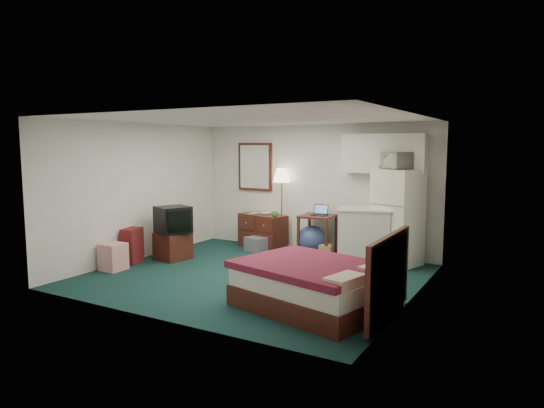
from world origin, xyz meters
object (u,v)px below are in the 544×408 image
Objects in this scene: desk at (317,235)px; suitcase at (132,246)px; fridge at (398,217)px; dresser at (263,231)px; kitchen_counter at (365,237)px; tv_stand at (173,246)px; bed at (314,286)px; floor_lamp at (282,209)px.

desk is 1.24× the size of suitcase.
fridge is 2.68× the size of suitcase.
kitchen_counter reaches higher than dresser.
tv_stand is at bearing -105.35° from dresser.
dresser is 0.56× the size of bed.
kitchen_counter is 0.57× the size of fridge.
dresser is at bearing 158.01° from kitchen_counter.
floor_lamp reaches higher than dresser.
dresser is 0.63m from floor_lamp.
suitcase is at bearing -165.53° from kitchen_counter.
tv_stand is 0.73m from suitcase.
dresser is at bearing 72.62° from tv_stand.
fridge reaches higher than kitchen_counter.
floor_lamp is at bearing 154.51° from kitchen_counter.
tv_stand is at bearing -147.17° from desk.
dresser is at bearing 47.29° from suitcase.
floor_lamp reaches higher than tv_stand.
fridge reaches higher than floor_lamp.
kitchen_counter is (0.99, -0.15, 0.09)m from desk.
fridge is at bearing 9.63° from dresser.
kitchen_counter is 0.53× the size of bed.
tv_stand is (-3.17, -1.46, -0.23)m from kitchen_counter.
suitcase reaches higher than tv_stand.
dresser is at bearing -163.47° from fridge.
floor_lamp is 3.00m from suitcase.
dresser is 1.04× the size of kitchen_counter.
floor_lamp is at bearing 138.96° from bed.
bed is at bearing -54.72° from floor_lamp.
desk is at bearing 46.14° from tv_stand.
floor_lamp is 1.01m from desk.
tv_stand is at bearing -137.44° from fridge.
dresser is 2.30m from kitchen_counter.
fridge is (1.51, 0.03, 0.45)m from desk.
suitcase is at bearing -108.18° from dresser.
kitchen_counter is at bearing 34.39° from tv_stand.
floor_lamp is 0.97× the size of fridge.
suitcase is at bearing -133.22° from fridge.
bed is (-0.30, -2.80, -0.55)m from fridge.
desk is at bearing 156.19° from kitchen_counter.
desk is at bearing -12.39° from floor_lamp.
desk is 1.58m from fridge.
desk is 1.42× the size of tv_stand.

